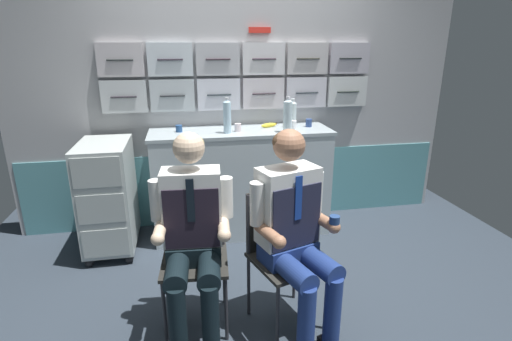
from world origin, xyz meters
The scene contains 16 objects.
ground centered at (0.00, 0.00, -0.02)m, with size 4.80×4.80×0.04m, color #2D3641.
galley_bulkhead centered at (0.00, 1.37, 1.08)m, with size 4.20×0.14×2.15m.
galley_counter centered at (-0.04, 1.09, 0.49)m, with size 1.63×0.53×0.99m.
service_trolley centered at (-1.20, 0.94, 0.51)m, with size 0.40×0.65×0.96m.
folding_chair_left centered at (-0.51, -0.07, 0.53)m, with size 0.43×0.43×0.86m.
crew_member_left centered at (-0.53, -0.23, 0.69)m, with size 0.49×0.61×1.25m.
folding_chair_right centered at (0.01, -0.17, 0.53)m, with size 0.50×0.50×0.86m.
crew_member_right centered at (0.06, -0.33, 0.70)m, with size 0.52×0.67×1.27m.
water_bottle_tall centered at (0.35, 0.93, 1.13)m, with size 0.08×0.08×0.31m.
water_bottle_clear centered at (-0.17, 0.99, 1.13)m, with size 0.07×0.07×0.31m.
water_bottle_short centered at (0.45, 1.13, 1.11)m, with size 0.07×0.07×0.26m.
espresso_cup_small centered at (-0.07, 1.03, 1.02)m, with size 0.06×0.06×0.07m.
paper_cup_tan centered at (0.43, 1.05, 1.03)m, with size 0.07×0.07×0.08m.
coffee_cup_spare centered at (0.61, 1.12, 1.02)m, with size 0.06×0.06×0.07m.
paper_cup_blue centered at (-0.58, 1.11, 1.02)m, with size 0.06×0.06×0.06m.
snack_banana centered at (0.24, 1.16, 1.01)m, with size 0.17×0.10×0.04m.
Camera 1 is at (-0.54, -2.30, 1.72)m, focal length 27.22 mm.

